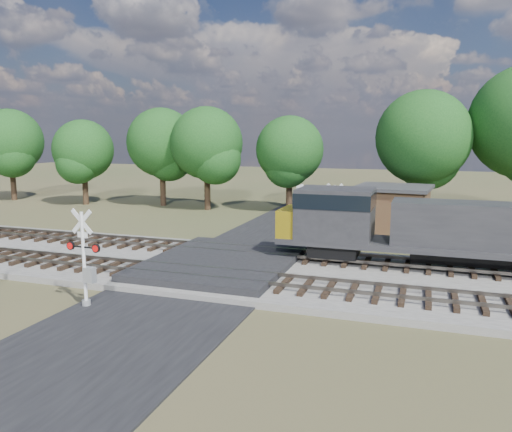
% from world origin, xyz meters
% --- Properties ---
extents(ground, '(160.00, 160.00, 0.00)m').
position_xyz_m(ground, '(0.00, 0.00, 0.00)').
color(ground, '#3E4927').
rests_on(ground, ground).
extents(ballast_bed, '(140.00, 10.00, 0.30)m').
position_xyz_m(ballast_bed, '(10.00, 0.50, 0.15)').
color(ballast_bed, gray).
rests_on(ballast_bed, ground).
extents(road, '(7.00, 60.00, 0.08)m').
position_xyz_m(road, '(0.00, 0.00, 0.04)').
color(road, black).
rests_on(road, ground).
extents(crossing_panel, '(7.00, 9.00, 0.62)m').
position_xyz_m(crossing_panel, '(0.00, 0.50, 0.32)').
color(crossing_panel, '#262628').
rests_on(crossing_panel, ground).
extents(track_near, '(140.00, 2.60, 0.33)m').
position_xyz_m(track_near, '(3.12, -2.00, 0.41)').
color(track_near, black).
rests_on(track_near, ballast_bed).
extents(track_far, '(140.00, 2.60, 0.33)m').
position_xyz_m(track_far, '(3.12, 3.00, 0.41)').
color(track_far, black).
rests_on(track_far, ballast_bed).
extents(crossing_signal_near, '(1.61, 0.35, 4.00)m').
position_xyz_m(crossing_signal_near, '(-2.92, -6.44, 1.66)').
color(crossing_signal_near, silver).
rests_on(crossing_signal_near, ground).
extents(crossing_signal_far, '(1.61, 0.35, 3.99)m').
position_xyz_m(crossing_signal_far, '(4.44, 7.20, 1.66)').
color(crossing_signal_far, silver).
rests_on(crossing_signal_far, ground).
extents(equipment_shed, '(5.44, 5.44, 3.38)m').
position_xyz_m(equipment_shed, '(7.57, 12.97, 1.71)').
color(equipment_shed, '#4D3021').
rests_on(equipment_shed, ground).
extents(treeline, '(83.89, 11.38, 11.95)m').
position_xyz_m(treeline, '(9.54, 19.22, 6.42)').
color(treeline, black).
rests_on(treeline, ground).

